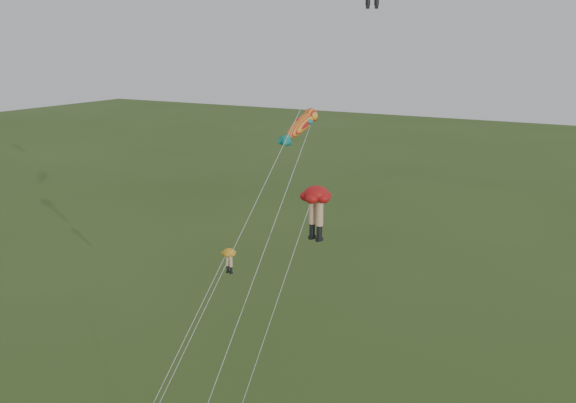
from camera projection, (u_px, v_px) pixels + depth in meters
The scene contains 3 objects.
legs_kite_red_mid at pixel (315, 201), 30.86m from camera, with size 4.69×4.15×14.21m.
legs_kite_yellow at pixel (225, 263), 38.88m from camera, with size 1.10×10.79×8.63m.
fish_kite at pixel (301, 126), 36.88m from camera, with size 1.96×12.08×17.35m.
Camera 1 is at (18.72, -24.88, 21.03)m, focal length 40.00 mm.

